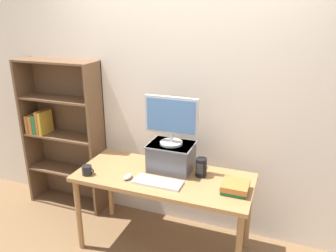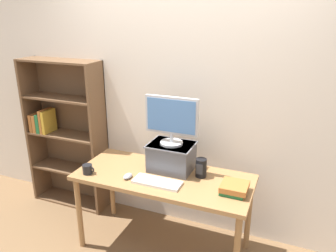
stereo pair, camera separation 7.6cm
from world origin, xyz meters
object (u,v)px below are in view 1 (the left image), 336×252
(bookshelf_unit, at_px, (62,134))
(keyboard, at_px, (158,182))
(computer_mouse, at_px, (128,177))
(riser_box, at_px, (171,156))
(desk, at_px, (164,184))
(desk_speaker, at_px, (201,167))
(computer_monitor, at_px, (171,119))
(coffee_mug, at_px, (87,170))
(book_stack, at_px, (235,187))

(bookshelf_unit, relative_size, keyboard, 4.02)
(keyboard, distance_m, computer_mouse, 0.27)
(riser_box, xyz_separation_m, keyboard, (-0.01, -0.28, -0.12))
(computer_mouse, bearing_deg, keyboard, 2.32)
(desk, height_order, bookshelf_unit, bookshelf_unit)
(desk_speaker, bearing_deg, computer_mouse, -154.97)
(bookshelf_unit, xyz_separation_m, riser_box, (1.32, -0.22, 0.04))
(desk_speaker, bearing_deg, keyboard, -139.47)
(bookshelf_unit, bearing_deg, computer_monitor, -9.33)
(coffee_mug, bearing_deg, riser_box, 28.46)
(computer_mouse, xyz_separation_m, coffee_mug, (-0.36, -0.06, 0.02))
(riser_box, height_order, book_stack, riser_box)
(computer_monitor, distance_m, coffee_mug, 0.84)
(keyboard, bearing_deg, computer_monitor, 86.94)
(computer_mouse, bearing_deg, book_stack, 7.16)
(computer_monitor, height_order, keyboard, computer_monitor)
(desk, distance_m, bookshelf_unit, 1.36)
(desk_speaker, bearing_deg, computer_monitor, 175.03)
(book_stack, bearing_deg, computer_mouse, -172.84)
(keyboard, xyz_separation_m, computer_mouse, (-0.27, -0.01, 0.01))
(keyboard, relative_size, book_stack, 1.90)
(book_stack, relative_size, coffee_mug, 1.88)
(keyboard, bearing_deg, desk, 92.39)
(desk, relative_size, riser_box, 3.86)
(computer_monitor, distance_m, keyboard, 0.54)
(riser_box, bearing_deg, computer_monitor, -90.00)
(keyboard, bearing_deg, bookshelf_unit, 159.38)
(desk, relative_size, bookshelf_unit, 0.94)
(riser_box, bearing_deg, desk, -98.70)
(desk, xyz_separation_m, computer_monitor, (0.02, 0.13, 0.55))
(computer_monitor, relative_size, computer_mouse, 4.50)
(coffee_mug, bearing_deg, desk, 18.90)
(computer_monitor, bearing_deg, keyboard, -93.06)
(desk, relative_size, book_stack, 7.19)
(desk, bearing_deg, keyboard, -87.61)
(coffee_mug, bearing_deg, bookshelf_unit, 140.54)
(coffee_mug, xyz_separation_m, desk_speaker, (0.92, 0.32, 0.04))
(computer_monitor, relative_size, desk_speaker, 2.91)
(desk, bearing_deg, coffee_mug, -161.10)
(desk, relative_size, computer_mouse, 14.52)
(computer_mouse, xyz_separation_m, book_stack, (0.87, 0.11, 0.02))
(bookshelf_unit, relative_size, book_stack, 7.64)
(desk, distance_m, computer_monitor, 0.57)
(bookshelf_unit, bearing_deg, book_stack, -11.61)
(coffee_mug, bearing_deg, keyboard, 6.42)
(bookshelf_unit, xyz_separation_m, desk_speaker, (1.60, -0.24, -0.01))
(riser_box, bearing_deg, coffee_mug, -151.54)
(keyboard, relative_size, desk_speaker, 2.49)
(book_stack, bearing_deg, desk_speaker, 154.11)
(coffee_mug, bearing_deg, book_stack, 7.82)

